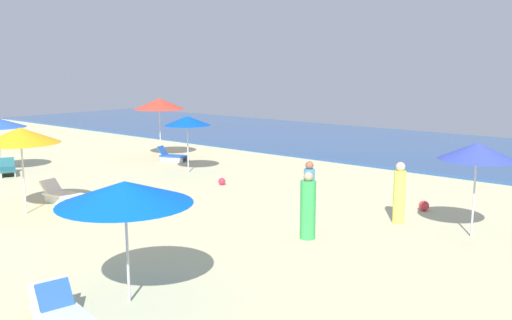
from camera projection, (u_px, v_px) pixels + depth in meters
ocean at (377, 143)px, 29.85m from camera, size 60.00×12.88×0.12m
umbrella_0 at (187, 121)px, 21.65m from camera, size 1.83×1.83×2.27m
lounge_chair_1_1 at (8, 169)px, 21.37m from camera, size 1.36×1.02×0.63m
umbrella_2 at (159, 104)px, 25.13m from camera, size 2.33×2.33×2.77m
lounge_chair_2_0 at (172, 156)px, 24.57m from camera, size 1.44×1.00×0.66m
umbrella_3 at (20, 136)px, 15.47m from camera, size 2.18×2.18×2.51m
lounge_chair_3_0 at (63, 194)px, 17.08m from camera, size 1.61×0.88×0.68m
umbrella_4 at (125, 193)px, 9.58m from camera, size 2.41×2.41×2.25m
lounge_chair_4_0 at (66, 317)px, 8.81m from camera, size 1.49×0.84×0.66m
lounge_chair_4_1 at (61, 313)px, 8.96m from camera, size 1.55×0.89×0.61m
umbrella_5 at (477, 151)px, 13.37m from camera, size 1.84×1.84×2.39m
beachgoer_0 at (399, 194)px, 14.76m from camera, size 0.37×0.37×1.69m
beachgoer_1 at (308, 208)px, 13.46m from camera, size 0.44×0.44×1.69m
beachgoer_2 at (309, 190)px, 15.60m from camera, size 0.44×0.44×1.57m
beach_ball_0 at (222, 181)px, 19.64m from camera, size 0.26×0.26×0.26m
beach_ball_1 at (424, 206)px, 16.14m from camera, size 0.30×0.30×0.30m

